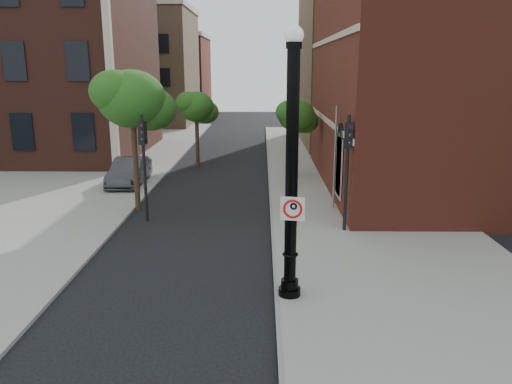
{
  "coord_description": "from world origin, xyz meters",
  "views": [
    {
      "loc": [
        1.66,
        -12.0,
        6.15
      ],
      "look_at": [
        1.48,
        2.0,
        2.65
      ],
      "focal_mm": 35.0,
      "sensor_mm": 36.0,
      "label": 1
    }
  ],
  "objects_px": {
    "parked_car": "(129,172)",
    "traffic_signal_left": "(143,150)",
    "traffic_signal_right": "(348,155)",
    "lamppost": "(292,181)",
    "no_parking_sign": "(293,209)"
  },
  "relations": [
    {
      "from": "lamppost",
      "to": "traffic_signal_right",
      "type": "relative_size",
      "value": 1.59
    },
    {
      "from": "lamppost",
      "to": "traffic_signal_right",
      "type": "bearing_deg",
      "value": 67.03
    },
    {
      "from": "no_parking_sign",
      "to": "traffic_signal_left",
      "type": "relative_size",
      "value": 0.14
    },
    {
      "from": "parked_car",
      "to": "traffic_signal_left",
      "type": "bearing_deg",
      "value": -70.41
    },
    {
      "from": "parked_car",
      "to": "traffic_signal_left",
      "type": "xyz_separation_m",
      "value": [
        2.36,
        -6.39,
        2.2
      ]
    },
    {
      "from": "traffic_signal_left",
      "to": "traffic_signal_right",
      "type": "distance_m",
      "value": 8.02
    },
    {
      "from": "no_parking_sign",
      "to": "traffic_signal_left",
      "type": "bearing_deg",
      "value": 136.49
    },
    {
      "from": "traffic_signal_left",
      "to": "lamppost",
      "type": "bearing_deg",
      "value": -37.32
    },
    {
      "from": "traffic_signal_left",
      "to": "no_parking_sign",
      "type": "bearing_deg",
      "value": -37.86
    },
    {
      "from": "lamppost",
      "to": "parked_car",
      "type": "height_order",
      "value": "lamppost"
    },
    {
      "from": "lamppost",
      "to": "parked_car",
      "type": "distance_m",
      "value": 15.82
    },
    {
      "from": "traffic_signal_right",
      "to": "lamppost",
      "type": "bearing_deg",
      "value": -101.09
    },
    {
      "from": "traffic_signal_right",
      "to": "parked_car",
      "type": "bearing_deg",
      "value": 154.46
    },
    {
      "from": "no_parking_sign",
      "to": "parked_car",
      "type": "bearing_deg",
      "value": 129.23
    },
    {
      "from": "lamppost",
      "to": "no_parking_sign",
      "type": "relative_size",
      "value": 11.32
    }
  ]
}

